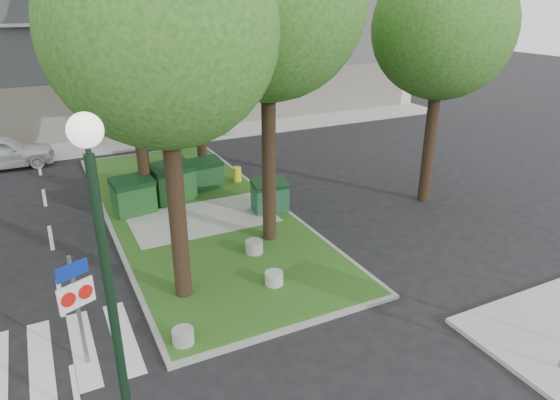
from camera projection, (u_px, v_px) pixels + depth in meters
ground at (275, 334)px, 12.02m from camera, size 120.00×120.00×0.00m
median_island at (194, 210)px, 18.82m from camera, size 6.00×16.00×0.12m
median_kerb at (194, 210)px, 18.82m from camera, size 6.30×16.30×0.10m
building_sidewalk at (127, 143)px, 27.30m from camera, size 42.00×3.00×0.12m
zebra_crossing at (103, 342)px, 11.71m from camera, size 5.00×3.00×0.01m
tree_median_near_left at (163, 7)px, 10.77m from camera, size 5.20×5.20×10.53m
tree_median_mid at (129, 14)px, 16.48m from camera, size 4.80×4.80×9.99m
tree_street_right at (445, 13)px, 17.30m from camera, size 5.00×5.00×10.06m
dumpster_a at (133, 196)px, 18.19m from camera, size 1.59×1.21×1.36m
dumpster_b at (172, 182)px, 19.32m from camera, size 1.81×1.42×1.51m
dumpster_c at (206, 174)px, 20.64m from camera, size 1.40×1.04×1.23m
dumpster_d at (270, 196)px, 18.43m from camera, size 1.37×1.03×1.19m
bollard_left at (183, 336)px, 11.45m from camera, size 0.50×0.50×0.36m
bollard_right at (274, 278)px, 13.80m from camera, size 0.51×0.51×0.36m
bollard_mid at (254, 247)px, 15.49m from camera, size 0.55×0.55×0.39m
litter_bin at (237, 174)px, 21.42m from camera, size 0.36×0.36×0.62m
street_lamp at (105, 263)px, 7.43m from camera, size 0.49×0.49×6.13m
traffic_sign_pole at (76, 297)px, 10.42m from camera, size 0.75×0.37×2.68m
car_white at (1, 152)px, 23.26m from camera, size 4.57×1.94×1.54m
car_silver at (190, 126)px, 28.20m from camera, size 4.30×1.60×1.40m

